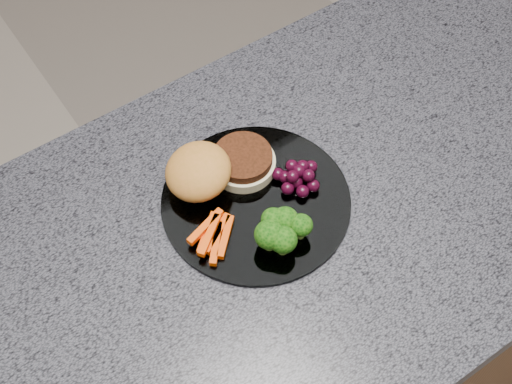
# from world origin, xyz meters

# --- Properties ---
(island_cabinet) EXTENTS (1.20, 0.60, 0.86)m
(island_cabinet) POSITION_xyz_m (0.00, 0.00, 0.43)
(island_cabinet) COLOR brown
(island_cabinet) RESTS_ON ground
(countertop) EXTENTS (1.20, 0.60, 0.04)m
(countertop) POSITION_xyz_m (0.00, 0.00, 0.88)
(countertop) COLOR #474750
(countertop) RESTS_ON island_cabinet
(plate) EXTENTS (0.26, 0.26, 0.01)m
(plate) POSITION_xyz_m (-0.04, 0.04, 0.90)
(plate) COLOR white
(plate) RESTS_ON countertop
(burger) EXTENTS (0.16, 0.10, 0.05)m
(burger) POSITION_xyz_m (-0.07, 0.10, 0.93)
(burger) COLOR beige
(burger) RESTS_ON plate
(carrot_sticks) EXTENTS (0.07, 0.07, 0.02)m
(carrot_sticks) POSITION_xyz_m (-0.12, 0.02, 0.91)
(carrot_sticks) COLOR #EA4603
(carrot_sticks) RESTS_ON plate
(broccoli) EXTENTS (0.08, 0.07, 0.05)m
(broccoli) POSITION_xyz_m (-0.05, -0.03, 0.93)
(broccoli) COLOR olive
(broccoli) RESTS_ON plate
(grape_bunch) EXTENTS (0.07, 0.06, 0.03)m
(grape_bunch) POSITION_xyz_m (0.02, 0.03, 0.92)
(grape_bunch) COLOR black
(grape_bunch) RESTS_ON plate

